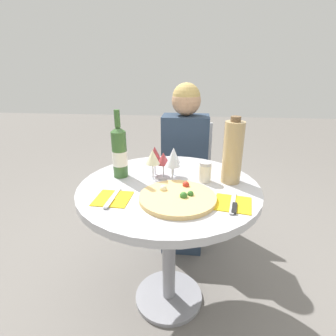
% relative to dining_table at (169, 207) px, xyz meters
% --- Properties ---
extents(ground_plane, '(12.00, 12.00, 0.00)m').
position_rel_dining_table_xyz_m(ground_plane, '(0.00, 0.00, -0.60)').
color(ground_plane, slate).
rests_on(ground_plane, ground).
extents(dining_table, '(0.88, 0.88, 0.73)m').
position_rel_dining_table_xyz_m(dining_table, '(0.00, 0.00, 0.00)').
color(dining_table, gray).
rests_on(dining_table, ground_plane).
extents(chair_behind_diner, '(0.41, 0.41, 0.86)m').
position_rel_dining_table_xyz_m(chair_behind_diner, '(0.05, 0.78, -0.19)').
color(chair_behind_diner, silver).
rests_on(chair_behind_diner, ground_plane).
extents(seated_diner, '(0.33, 0.44, 1.17)m').
position_rel_dining_table_xyz_m(seated_diner, '(0.05, 0.64, -0.06)').
color(seated_diner, '#28384C').
rests_on(seated_diner, ground_plane).
extents(pizza_large, '(0.33, 0.33, 0.04)m').
position_rel_dining_table_xyz_m(pizza_large, '(0.05, -0.15, 0.14)').
color(pizza_large, '#DBB26B').
rests_on(pizza_large, dining_table).
extents(wine_bottle, '(0.08, 0.08, 0.35)m').
position_rel_dining_table_xyz_m(wine_bottle, '(-0.26, 0.08, 0.26)').
color(wine_bottle, '#38602D').
rests_on(wine_bottle, dining_table).
extents(tall_carafe, '(0.10, 0.10, 0.33)m').
position_rel_dining_table_xyz_m(tall_carafe, '(0.30, 0.07, 0.28)').
color(tall_carafe, tan).
rests_on(tall_carafe, dining_table).
extents(sugar_shaker, '(0.06, 0.06, 0.10)m').
position_rel_dining_table_xyz_m(sugar_shaker, '(0.17, 0.06, 0.18)').
color(sugar_shaker, silver).
rests_on(sugar_shaker, dining_table).
extents(wine_glass_front_right, '(0.08, 0.08, 0.15)m').
position_rel_dining_table_xyz_m(wine_glass_front_right, '(0.01, 0.05, 0.24)').
color(wine_glass_front_right, silver).
rests_on(wine_glass_front_right, dining_table).
extents(wine_glass_center, '(0.07, 0.07, 0.14)m').
position_rel_dining_table_xyz_m(wine_glass_center, '(-0.04, 0.09, 0.23)').
color(wine_glass_center, silver).
rests_on(wine_glass_center, dining_table).
extents(wine_glass_front_left, '(0.07, 0.07, 0.16)m').
position_rel_dining_table_xyz_m(wine_glass_front_left, '(-0.09, 0.05, 0.24)').
color(wine_glass_front_left, silver).
rests_on(wine_glass_front_left, dining_table).
extents(wine_glass_back_right, '(0.07, 0.07, 0.15)m').
position_rel_dining_table_xyz_m(wine_glass_back_right, '(0.01, 0.12, 0.24)').
color(wine_glass_back_right, silver).
rests_on(wine_glass_back_right, dining_table).
extents(wine_glass_back_left, '(0.08, 0.08, 0.16)m').
position_rel_dining_table_xyz_m(wine_glass_back_left, '(-0.09, 0.12, 0.24)').
color(wine_glass_back_left, silver).
rests_on(wine_glass_back_left, dining_table).
extents(place_setting_left, '(0.16, 0.19, 0.01)m').
position_rel_dining_table_xyz_m(place_setting_left, '(-0.23, -0.17, 0.13)').
color(place_setting_left, gold).
rests_on(place_setting_left, dining_table).
extents(place_setting_right, '(0.18, 0.19, 0.01)m').
position_rel_dining_table_xyz_m(place_setting_right, '(0.29, -0.16, 0.13)').
color(place_setting_right, gold).
rests_on(place_setting_right, dining_table).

